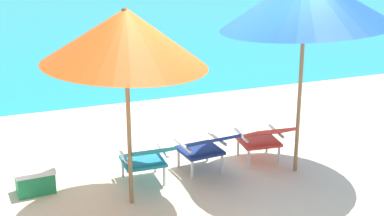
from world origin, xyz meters
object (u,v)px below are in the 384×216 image
Objects in this scene: lounge_chair_left at (146,157)px; lounge_chair_center at (206,146)px; beach_umbrella_left at (125,37)px; cooler_box at (35,180)px; lounge_chair_right at (264,137)px.

lounge_chair_left is 0.96× the size of lounge_chair_center.
cooler_box is (-1.04, 0.67, -1.85)m from beach_umbrella_left.
lounge_chair_center is at bearing 20.32° from beach_umbrella_left.
beach_umbrella_left reaches higher than lounge_chair_left.
lounge_chair_right is 2.57m from beach_umbrella_left.
lounge_chair_left is 1.39m from cooler_box.
beach_umbrella_left is 4.86× the size of cooler_box.
cooler_box is at bearing 165.97° from lounge_chair_left.
cooler_box is at bearing 147.08° from beach_umbrella_left.
lounge_chair_center is 0.39× the size of beach_umbrella_left.
lounge_chair_left is at bearing -176.84° from lounge_chair_right.
lounge_chair_right is at bearing 1.34° from lounge_chair_center.
lounge_chair_right is 1.87× the size of cooler_box.
lounge_chair_center is 2.19m from cooler_box.
beach_umbrella_left is at bearing -167.52° from lounge_chair_right.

